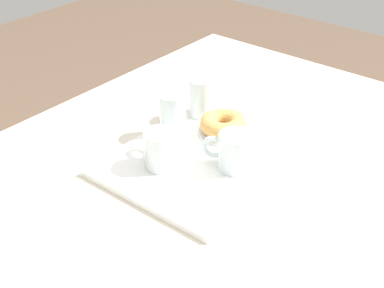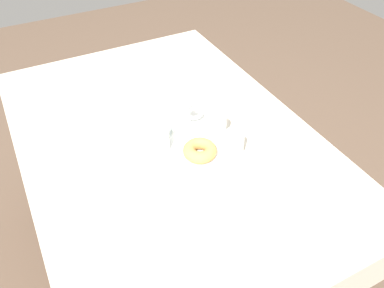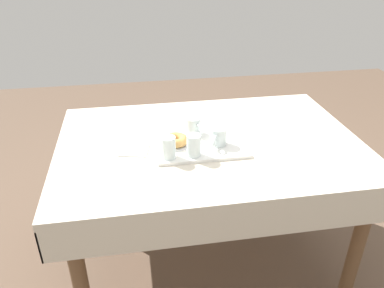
% 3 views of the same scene
% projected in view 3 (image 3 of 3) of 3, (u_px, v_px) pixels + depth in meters
% --- Properties ---
extents(ground_plane, '(6.00, 6.00, 0.00)m').
position_uv_depth(ground_plane, '(207.00, 258.00, 2.10)').
color(ground_plane, brown).
extents(dining_table, '(1.39, 0.96, 0.74)m').
position_uv_depth(dining_table, '(209.00, 158.00, 1.79)').
color(dining_table, beige).
rests_on(dining_table, ground).
extents(serving_tray, '(0.40, 0.34, 0.01)m').
position_uv_depth(serving_tray, '(199.00, 142.00, 1.71)').
color(serving_tray, white).
rests_on(serving_tray, dining_table).
extents(tea_mug_left, '(0.08, 0.11, 0.08)m').
position_uv_depth(tea_mug_left, '(218.00, 137.00, 1.66)').
color(tea_mug_left, silver).
rests_on(tea_mug_left, serving_tray).
extents(tea_mug_right, '(0.07, 0.11, 0.08)m').
position_uv_depth(tea_mug_right, '(193.00, 126.00, 1.75)').
color(tea_mug_right, silver).
rests_on(tea_mug_right, serving_tray).
extents(water_glass_near, '(0.06, 0.06, 0.09)m').
position_uv_depth(water_glass_near, '(194.00, 147.00, 1.58)').
color(water_glass_near, silver).
rests_on(water_glass_near, serving_tray).
extents(water_glass_far, '(0.06, 0.06, 0.09)m').
position_uv_depth(water_glass_far, '(168.00, 149.00, 1.56)').
color(water_glass_far, silver).
rests_on(water_glass_far, serving_tray).
extents(donut_plate_left, '(0.11, 0.11, 0.01)m').
position_uv_depth(donut_plate_left, '(176.00, 145.00, 1.67)').
color(donut_plate_left, silver).
rests_on(donut_plate_left, serving_tray).
extents(sugar_donut_left, '(0.11, 0.11, 0.04)m').
position_uv_depth(sugar_donut_left, '(176.00, 140.00, 1.66)').
color(sugar_donut_left, tan).
rests_on(sugar_donut_left, donut_plate_left).
extents(paper_napkin, '(0.14, 0.13, 0.01)m').
position_uv_depth(paper_napkin, '(134.00, 150.00, 1.66)').
color(paper_napkin, white).
rests_on(paper_napkin, dining_table).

